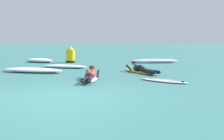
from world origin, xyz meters
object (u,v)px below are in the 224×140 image
Objects in this scene: surfer_far at (140,70)px; channel_marker_buoy at (71,56)px; surfer_near at (90,76)px; drifting_surfboard at (164,81)px.

channel_marker_buoy is (-4.28, 5.21, 0.28)m from surfer_far.
surfer_near is 3.15m from surfer_far.
surfer_far is (1.81, 2.58, -0.01)m from surfer_near.
surfer_near is 2.42× the size of channel_marker_buoy.
surfer_far is at bearing 54.91° from surfer_near.
channel_marker_buoy reaches higher than surfer_near.
drifting_surfboard is (0.82, -2.76, -0.10)m from surfer_far.
channel_marker_buoy is at bearing 107.57° from surfer_near.
channel_marker_buoy reaches higher than drifting_surfboard.
surfer_near reaches higher than drifting_surfboard.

